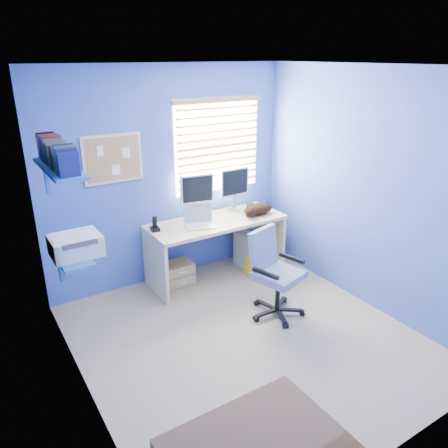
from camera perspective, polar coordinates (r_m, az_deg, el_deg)
floor at (r=4.39m, az=2.97°, el=-14.68°), size 3.00×3.20×0.00m
ceiling at (r=3.56m, az=3.78°, el=19.97°), size 3.00×3.20×0.00m
wall_back at (r=5.12m, az=-7.16°, el=6.09°), size 3.00×0.01×2.50m
wall_front at (r=2.78m, az=23.02°, el=-9.15°), size 3.00×0.01×2.50m
wall_left at (r=3.23m, az=-18.99°, el=-4.30°), size 0.01×3.20×2.50m
wall_right at (r=4.79m, az=18.17°, el=4.10°), size 0.01×3.20×2.50m
desk at (r=5.32m, az=-0.99°, el=-3.24°), size 1.65×0.65×0.74m
laptop at (r=4.96m, az=-3.18°, el=0.86°), size 0.39×0.35×0.22m
monitor_left at (r=5.16m, az=-3.63°, el=3.57°), size 0.42×0.19×0.54m
monitor_right at (r=5.44m, az=1.28°, el=4.54°), size 0.40×0.13×0.54m
phone at (r=4.90m, az=-9.05°, el=0.07°), size 0.10×0.12×0.17m
mug at (r=5.53m, az=3.35°, el=2.38°), size 0.10×0.09×0.10m
cd_spindle at (r=5.56m, az=3.53°, el=2.34°), size 0.13×0.13×0.07m
cat at (r=5.36m, az=4.49°, el=1.95°), size 0.44×0.35×0.14m
tower_pc at (r=5.60m, az=3.32°, el=-3.59°), size 0.21×0.45×0.45m
drawer_boxes at (r=5.29m, az=-6.09°, el=-6.33°), size 0.35×0.28×0.27m
yellow_book at (r=5.43m, az=3.31°, el=-5.68°), size 0.03×0.17×0.24m
backpack at (r=5.86m, az=5.97°, el=-3.09°), size 0.33×0.28×0.34m
office_chair at (r=4.63m, az=6.60°, el=-7.78°), size 0.66×0.66×0.92m
window_blinds at (r=5.32m, az=-0.74°, el=10.16°), size 1.15×0.05×1.10m
corkboard at (r=4.80m, az=-14.30°, el=8.26°), size 0.64×0.02×0.52m
wall_shelves at (r=3.88m, az=-19.99°, el=2.79°), size 0.42×0.90×1.05m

